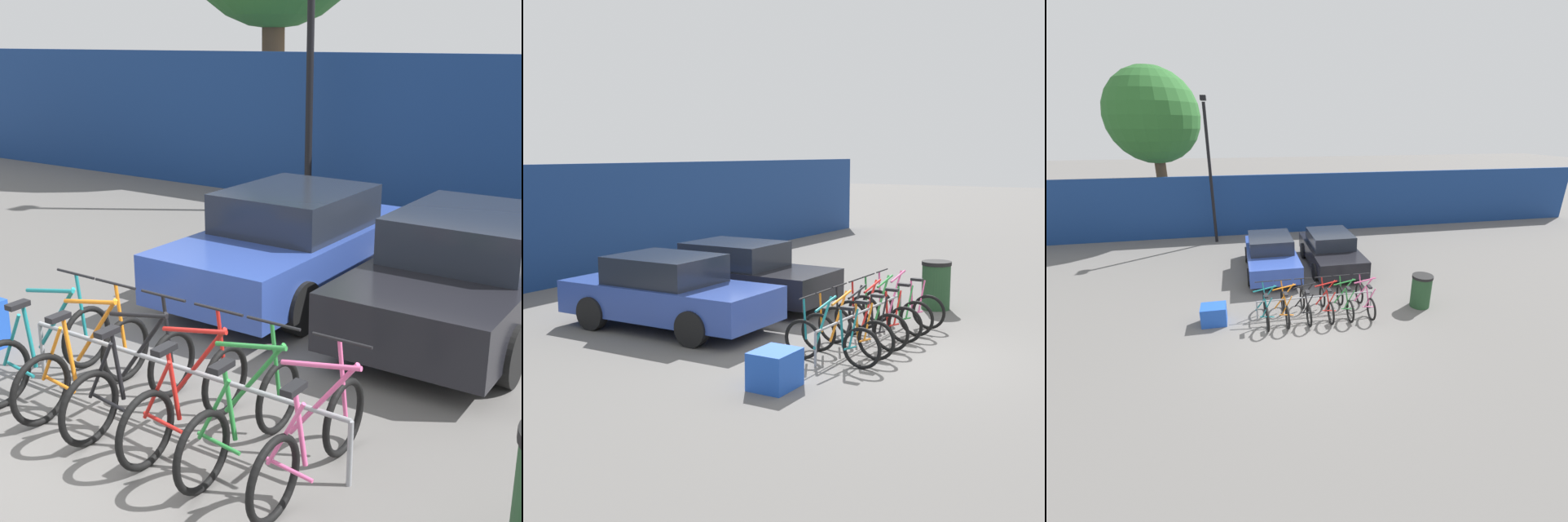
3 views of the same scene
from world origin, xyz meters
TOP-DOWN VIEW (x-y plane):
  - ground_plane at (0.00, 0.00)m, footprint 120.00×120.00m
  - bike_rack at (0.51, 0.68)m, footprint 3.53×0.04m
  - bicycle_teal at (-0.99, 0.53)m, footprint 0.68×1.71m
  - bicycle_orange at (-0.44, 0.53)m, footprint 0.68×1.71m
  - bicycle_black at (0.17, 0.53)m, footprint 0.68×1.71m
  - bicycle_red at (0.80, 0.53)m, footprint 0.68×1.71m
  - bicycle_green at (1.37, 0.53)m, footprint 0.68×1.71m
  - bicycle_pink at (2.00, 0.53)m, footprint 0.68×1.71m
  - car_blue at (-0.46, 4.26)m, footprint 1.91×4.10m
  - car_black at (1.90, 4.29)m, footprint 1.91×4.17m
  - trash_bin at (3.80, 0.49)m, footprint 0.63×0.63m
  - cargo_crate at (-2.45, 0.67)m, footprint 0.70×0.56m

SIDE VIEW (x-z plane):
  - ground_plane at x=0.00m, z-range 0.00..0.00m
  - cargo_crate at x=-2.45m, z-range 0.00..0.55m
  - bicycle_teal at x=-0.99m, z-range -0.15..0.90m
  - bicycle_orange at x=-0.44m, z-range -0.15..0.90m
  - bicycle_black at x=0.17m, z-range -0.15..0.90m
  - bicycle_red at x=0.80m, z-range -0.15..0.90m
  - bicycle_green at x=1.37m, z-range -0.15..0.90m
  - bicycle_pink at x=2.00m, z-range -0.15..0.90m
  - bike_rack at x=0.51m, z-range 0.20..0.77m
  - trash_bin at x=3.80m, z-range 0.00..1.03m
  - car_blue at x=-0.46m, z-range -0.01..1.39m
  - car_black at x=1.90m, z-range -0.01..1.39m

